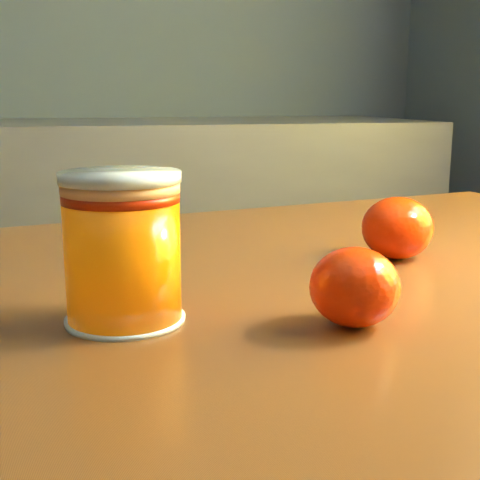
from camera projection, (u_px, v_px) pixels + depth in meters
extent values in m
cube|color=brown|center=(310.00, 307.00, 0.59)|extent=(1.20, 0.94, 0.04)
cylinder|color=#4E3613|center=(450.00, 445.00, 1.14)|extent=(0.05, 0.05, 0.77)
cylinder|color=#EA6404|center=(123.00, 258.00, 0.48)|extent=(0.08, 0.08, 0.09)
cylinder|color=#FFA868|center=(120.00, 187.00, 0.46)|extent=(0.08, 0.08, 0.01)
cylinder|color=silver|center=(120.00, 178.00, 0.46)|extent=(0.09, 0.09, 0.01)
ellipsoid|color=#F12D04|center=(355.00, 287.00, 0.47)|extent=(0.08, 0.08, 0.06)
ellipsoid|color=#F12D04|center=(397.00, 228.00, 0.66)|extent=(0.08, 0.08, 0.06)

